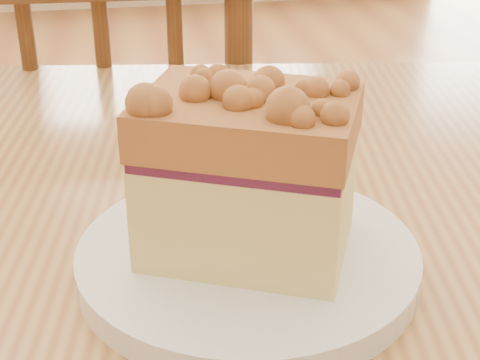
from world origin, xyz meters
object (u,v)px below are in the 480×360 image
object	(u,v)px
plate	(248,259)
cafe_chair_main	(123,219)
cafe_table_main	(91,345)
cake_slice	(247,167)

from	to	relation	value
plate	cafe_chair_main	bearing A→B (deg)	97.88
cafe_table_main	plate	xyz separation A→B (m)	(0.11, -0.06, 0.11)
cafe_table_main	cake_slice	size ratio (longest dim) A/B	8.40
cafe_table_main	cafe_chair_main	distance (m)	0.58
cafe_table_main	cafe_chair_main	xyz separation A→B (m)	(0.03, 0.55, -0.20)
plate	cake_slice	bearing A→B (deg)	-161.72
cafe_chair_main	plate	size ratio (longest dim) A/B	3.96
cafe_chair_main	cake_slice	bearing A→B (deg)	100.43
cafe_chair_main	cake_slice	xyz separation A→B (m)	(0.08, -0.61, 0.37)
cafe_table_main	cafe_chair_main	size ratio (longest dim) A/B	1.48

